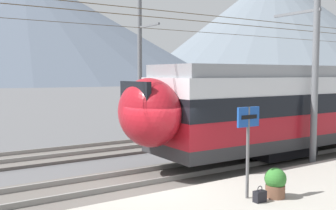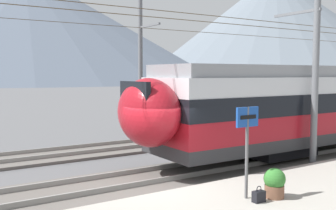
# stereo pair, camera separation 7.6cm
# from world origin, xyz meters

# --- Properties ---
(ground_plane) EXTENTS (400.00, 400.00, 0.00)m
(ground_plane) POSITION_xyz_m (0.00, 0.00, 0.00)
(ground_plane) COLOR #565659
(track_near) EXTENTS (120.00, 3.00, 0.28)m
(track_near) POSITION_xyz_m (0.00, 1.21, 0.07)
(track_near) COLOR #5B5651
(track_near) RESTS_ON ground
(track_far) EXTENTS (120.00, 3.00, 0.28)m
(track_far) POSITION_xyz_m (0.00, 6.68, 0.07)
(track_far) COLOR #5B5651
(track_far) RESTS_ON ground
(catenary_mast_mid) EXTENTS (47.92, 2.14, 8.14)m
(catenary_mast_mid) POSITION_xyz_m (6.43, -0.49, 4.22)
(catenary_mast_mid) COLOR slate
(catenary_mast_mid) RESTS_ON ground
(catenary_mast_far_side) EXTENTS (47.92, 2.12, 8.26)m
(catenary_mast_far_side) POSITION_xyz_m (4.11, 8.36, 4.29)
(catenary_mast_far_side) COLOR slate
(catenary_mast_far_side) RESTS_ON ground
(platform_sign) EXTENTS (0.70, 0.08, 2.33)m
(platform_sign) POSITION_xyz_m (1.13, -2.66, 2.09)
(platform_sign) COLOR #59595B
(platform_sign) RESTS_ON platform_slab
(handbag_near_sign) EXTENTS (0.32, 0.18, 0.41)m
(handbag_near_sign) POSITION_xyz_m (1.18, -3.05, 0.53)
(handbag_near_sign) COLOR black
(handbag_near_sign) RESTS_ON platform_slab
(potted_plant_platform_edge) EXTENTS (0.55, 0.55, 0.77)m
(potted_plant_platform_edge) POSITION_xyz_m (1.76, -3.01, 0.79)
(potted_plant_platform_edge) COLOR brown
(potted_plant_platform_edge) RESTS_ON platform_slab
(mountain_central_peak) EXTENTS (178.01, 178.01, 50.42)m
(mountain_central_peak) POSITION_xyz_m (35.46, 176.34, 25.21)
(mountain_central_peak) COLOR #515B6B
(mountain_central_peak) RESTS_ON ground
(mountain_right_ridge) EXTENTS (163.37, 163.37, 63.48)m
(mountain_right_ridge) POSITION_xyz_m (175.80, 157.11, 31.74)
(mountain_right_ridge) COLOR slate
(mountain_right_ridge) RESTS_ON ground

